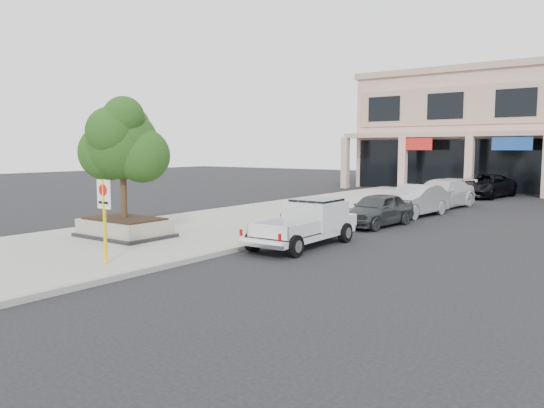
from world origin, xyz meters
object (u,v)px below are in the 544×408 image
Objects in this scene: planter_tree at (128,144)px; curb_car_d at (484,186)px; curb_car_c at (440,194)px; curb_car_b at (414,201)px; curb_car_a at (377,210)px; planter at (125,228)px; no_parking_sign at (104,210)px; pickup_truck at (302,224)px.

planter_tree reaches higher than curb_car_d.
planter_tree is 0.74× the size of curb_car_c.
curb_car_b is at bearing 66.43° from planter_tree.
planter_tree is 10.47m from curb_car_a.
no_parking_sign is at bearing -44.12° from planter.
curb_car_a is (2.33, 11.84, -0.93)m from no_parking_sign.
planter_tree is 17.94m from curb_car_c.
pickup_truck is (5.54, 2.68, -2.64)m from planter_tree.
pickup_truck is 22.21m from curb_car_d.
pickup_truck is 5.83m from curb_car_a.
planter_tree is at bearing 48.97° from planter.
planter_tree reaches higher than no_parking_sign.
curb_car_a is 0.76× the size of curb_car_c.
no_parking_sign reaches higher than curb_car_b.
planter_tree is 0.87× the size of curb_car_b.
curb_car_c is (-0.29, 14.28, 0.01)m from pickup_truck.
no_parking_sign reaches higher than planter.
curb_car_b is 4.37m from curb_car_c.
curb_car_d reaches higher than curb_car_c.
curb_car_b is (-0.05, 9.91, -0.01)m from pickup_truck.
planter is 0.78× the size of curb_car_a.
pickup_truck is at bearing 25.81° from planter_tree.
curb_car_a is 0.90× the size of curb_car_b.
curb_car_c is at bearing 99.68° from curb_car_b.
pickup_truck is at bearing -81.01° from curb_car_c.
curb_car_d is at bearing 96.33° from curb_car_c.
curb_car_b is at bearing 66.18° from planter.
pickup_truck is at bearing 26.53° from planter.
curb_car_c is 7.94m from curb_car_d.
curb_car_a is (5.61, 8.66, 0.23)m from planter.
pickup_truck reaches higher than curb_car_a.
planter is at bearing 135.88° from no_parking_sign.
curb_car_d is (5.59, 25.04, 0.31)m from planter.
planter_tree is 0.82× the size of pickup_truck.
planter is 10.32m from curb_car_a.
planter is at bearing -131.03° from planter_tree.
pickup_truck is 9.91m from curb_car_b.
curb_car_a is at bearing -80.67° from curb_car_c.
curb_car_d reaches higher than planter.
pickup_truck is at bearing -83.21° from curb_car_b.
curb_car_d is (-0.03, 12.30, 0.03)m from curb_car_b.
curb_car_b is (2.35, 15.93, -0.88)m from no_parking_sign.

